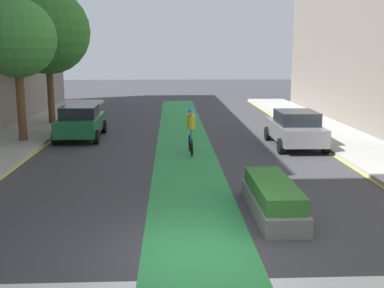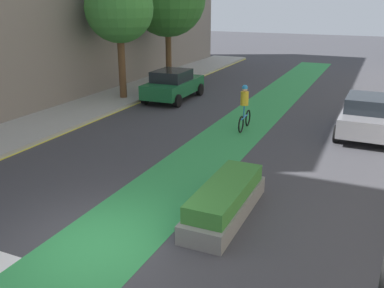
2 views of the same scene
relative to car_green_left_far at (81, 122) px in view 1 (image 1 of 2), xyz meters
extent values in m
plane|color=#38383D|center=(4.71, -13.15, -0.80)|extent=(120.00, 120.00, 0.00)
cube|color=#2D8C47|center=(4.83, -13.15, -0.80)|extent=(2.40, 60.00, 0.01)
cube|color=#196033|center=(0.00, 0.05, -0.13)|extent=(1.89, 4.24, 0.70)
cube|color=black|center=(0.00, -0.15, 0.49)|extent=(1.64, 2.03, 0.55)
cylinder|color=black|center=(-0.93, 1.50, -0.48)|extent=(0.23, 0.64, 0.64)
cylinder|color=black|center=(0.87, 1.54, -0.48)|extent=(0.23, 0.64, 0.64)
cylinder|color=black|center=(-0.87, -1.44, -0.48)|extent=(0.23, 0.64, 0.64)
cylinder|color=black|center=(0.93, -1.40, -0.48)|extent=(0.23, 0.64, 0.64)
cube|color=slate|center=(9.60, -2.35, -0.13)|extent=(1.88, 4.23, 0.70)
cube|color=black|center=(9.60, -2.55, 0.49)|extent=(1.64, 2.03, 0.55)
cylinder|color=black|center=(8.73, -0.86, -0.48)|extent=(0.23, 0.64, 0.64)
cylinder|color=black|center=(10.53, -0.90, -0.48)|extent=(0.23, 0.64, 0.64)
cylinder|color=black|center=(8.67, -3.80, -0.48)|extent=(0.23, 0.64, 0.64)
cylinder|color=black|center=(10.47, -3.83, -0.48)|extent=(0.23, 0.64, 0.64)
torus|color=black|center=(5.03, -3.07, -0.46)|extent=(0.08, 0.68, 0.68)
torus|color=black|center=(5.06, -4.12, -0.46)|extent=(0.08, 0.68, 0.68)
cylinder|color=#2672BF|center=(5.05, -3.60, -0.28)|extent=(0.09, 0.95, 0.06)
cylinder|color=#2672BF|center=(5.05, -3.75, -0.01)|extent=(0.05, 0.05, 0.50)
cylinder|color=gold|center=(5.05, -3.75, 0.51)|extent=(0.32, 0.32, 0.55)
sphere|color=beige|center=(5.05, -3.75, 0.90)|extent=(0.22, 0.22, 0.22)
sphere|color=#268CCC|center=(5.05, -3.75, 0.94)|extent=(0.23, 0.23, 0.23)
cylinder|color=brown|center=(-2.34, -1.15, 0.99)|extent=(0.36, 0.36, 3.28)
sphere|color=#387F33|center=(-2.34, -1.15, 3.82)|extent=(3.40, 3.40, 3.40)
cylinder|color=brown|center=(-2.35, 4.11, 1.03)|extent=(0.36, 0.36, 3.36)
sphere|color=#2D6B28|center=(-2.35, 4.11, 4.31)|extent=(4.59, 4.59, 4.59)
cube|color=slate|center=(6.83, -10.81, -0.58)|extent=(1.07, 3.43, 0.45)
cube|color=#33722D|center=(6.83, -10.81, -0.15)|extent=(0.96, 3.09, 0.40)
camera|label=1|loc=(4.27, -22.05, 3.26)|focal=43.83mm
camera|label=2|loc=(9.91, -19.67, 4.28)|focal=39.77mm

